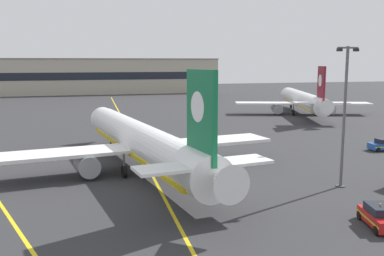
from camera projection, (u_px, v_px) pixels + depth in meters
The scene contains 10 objects.
ground_plane at pixel (189, 211), 35.59m from camera, with size 400.00×400.00×0.00m, color #2D2D30.
taxiway_centreline at pixel (136, 145), 64.15m from camera, with size 0.30×180.00×0.01m, color yellow.
taxiway_lead_in_stripe at pixel (10, 219), 33.76m from camera, with size 0.30×60.00×0.01m, color yellow.
airliner_foreground at pixel (142, 142), 48.09m from camera, with size 32.36×41.44×11.65m.
airliner_background at pixel (303, 101), 100.59m from camera, with size 31.28×39.59×11.41m.
apron_lamp_post at pixel (344, 115), 41.54m from camera, with size 2.24×0.90×13.68m.
service_car_nearest at pixel (384, 145), 60.02m from camera, with size 4.29×2.18×1.79m.
service_car_third at pixel (379, 217), 32.14m from camera, with size 2.91×4.53×1.79m.
safety_cone_by_nose_gear at pixel (125, 144), 63.69m from camera, with size 0.44×0.44×0.55m.
terminal_building at pixel (74, 76), 164.11m from camera, with size 112.00×12.40×13.62m.
Camera 1 is at (-8.99, -32.93, 12.19)m, focal length 40.32 mm.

